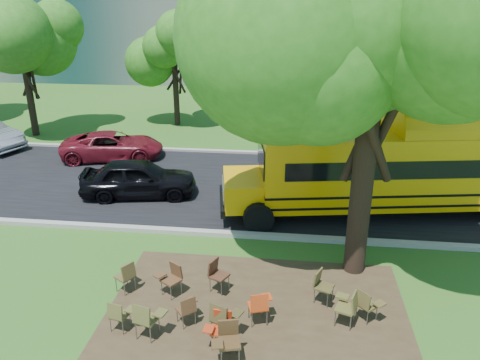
# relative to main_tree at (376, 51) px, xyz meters

# --- Properties ---
(ground) EXTENTS (160.00, 160.00, 0.00)m
(ground) POSITION_rel_main_tree_xyz_m (-3.46, -1.50, -5.78)
(ground) COLOR #315A1C
(ground) RESTS_ON ground
(dirt_patch) EXTENTS (7.00, 4.50, 0.03)m
(dirt_patch) POSITION_rel_main_tree_xyz_m (-2.46, -2.00, -5.76)
(dirt_patch) COLOR #382819
(dirt_patch) RESTS_ON ground
(asphalt_road) EXTENTS (80.00, 8.00, 0.04)m
(asphalt_road) POSITION_rel_main_tree_xyz_m (-3.46, 5.50, -5.76)
(asphalt_road) COLOR black
(asphalt_road) RESTS_ON ground
(kerb_near) EXTENTS (80.00, 0.25, 0.14)m
(kerb_near) POSITION_rel_main_tree_xyz_m (-3.46, 1.50, -5.71)
(kerb_near) COLOR gray
(kerb_near) RESTS_ON ground
(kerb_far) EXTENTS (80.00, 0.25, 0.14)m
(kerb_far) POSITION_rel_main_tree_xyz_m (-3.46, 9.60, -5.71)
(kerb_far) COLOR gray
(kerb_far) RESTS_ON ground
(bg_tree_0) EXTENTS (5.20, 5.20, 7.18)m
(bg_tree_0) POSITION_rel_main_tree_xyz_m (-15.46, 11.50, -1.21)
(bg_tree_0) COLOR black
(bg_tree_0) RESTS_ON ground
(bg_tree_2) EXTENTS (4.80, 4.80, 6.62)m
(bg_tree_2) POSITION_rel_main_tree_xyz_m (-8.46, 14.50, -1.57)
(bg_tree_2) COLOR black
(bg_tree_2) RESTS_ON ground
(bg_tree_3) EXTENTS (5.60, 5.60, 7.84)m
(bg_tree_3) POSITION_rel_main_tree_xyz_m (4.54, 12.50, -0.75)
(bg_tree_3) COLOR black
(bg_tree_3) RESTS_ON ground
(main_tree) EXTENTS (7.20, 7.20, 9.39)m
(main_tree) POSITION_rel_main_tree_xyz_m (0.00, 0.00, 0.00)
(main_tree) COLOR black
(main_tree) RESTS_ON ground
(school_bus) EXTENTS (12.09, 4.48, 2.90)m
(school_bus) POSITION_rel_main_tree_xyz_m (2.36, 3.98, -4.10)
(school_bus) COLOR #DD9A06
(school_bus) RESTS_ON ground
(chair_0) EXTENTS (0.58, 0.46, 0.79)m
(chair_0) POSITION_rel_main_tree_xyz_m (-5.39, -3.16, -5.29)
(chair_0) COLOR brown
(chair_0) RESTS_ON ground
(chair_1) EXTENTS (0.70, 0.55, 0.92)m
(chair_1) POSITION_rel_main_tree_xyz_m (-4.72, -3.33, -5.21)
(chair_1) COLOR #4F4C22
(chair_1) RESTS_ON ground
(chair_2) EXTENTS (0.52, 0.66, 0.77)m
(chair_2) POSITION_rel_main_tree_xyz_m (-3.95, -2.78, -5.30)
(chair_2) COLOR #4F331C
(chair_2) RESTS_ON ground
(chair_3) EXTENTS (0.57, 0.49, 0.84)m
(chair_3) POSITION_rel_main_tree_xyz_m (-3.12, -3.35, -5.26)
(chair_3) COLOR #AB2F12
(chair_3) RESTS_ON ground
(chair_4) EXTENTS (0.74, 0.58, 0.91)m
(chair_4) POSITION_rel_main_tree_xyz_m (-3.11, -3.11, -5.21)
(chair_4) COLOR #423A1C
(chair_4) RESTS_ON ground
(chair_5) EXTENTS (0.61, 0.64, 0.90)m
(chair_5) POSITION_rel_main_tree_xyz_m (-2.91, -3.74, -5.22)
(chair_5) COLOR #4B331A
(chair_5) RESTS_ON ground
(chair_6) EXTENTS (0.55, 0.70, 0.89)m
(chair_6) POSITION_rel_main_tree_xyz_m (-0.40, -2.36, -5.23)
(chair_6) COLOR brown
(chair_6) RESTS_ON ground
(chair_7) EXTENTS (0.69, 0.55, 0.81)m
(chair_7) POSITION_rel_main_tree_xyz_m (0.03, -2.18, -5.28)
(chair_7) COLOR brown
(chair_7) RESTS_ON ground
(chair_8) EXTENTS (0.56, 0.71, 0.84)m
(chair_8) POSITION_rel_main_tree_xyz_m (-5.73, -1.69, -5.26)
(chair_8) COLOR brown
(chair_8) RESTS_ON ground
(chair_9) EXTENTS (0.73, 0.58, 0.86)m
(chair_9) POSITION_rel_main_tree_xyz_m (-4.59, -1.68, -5.25)
(chair_9) COLOR #50321C
(chair_9) RESTS_ON ground
(chair_10) EXTENTS (0.55, 0.71, 0.86)m
(chair_10) POSITION_rel_main_tree_xyz_m (-3.51, -1.41, -5.24)
(chair_10) COLOR #472919
(chair_10) RESTS_ON ground
(chair_11) EXTENTS (0.59, 0.65, 0.87)m
(chair_11) POSITION_rel_main_tree_xyz_m (-2.36, -2.56, -5.24)
(chair_11) COLOR #B43B13
(chair_11) RESTS_ON ground
(chair_12) EXTENTS (0.55, 0.70, 0.86)m
(chair_12) POSITION_rel_main_tree_xyz_m (-0.95, -1.58, -5.25)
(chair_12) COLOR #4B4220
(chair_12) RESTS_ON ground
(black_car) EXTENTS (4.38, 2.37, 1.42)m
(black_car) POSITION_rel_main_tree_xyz_m (-7.34, 4.21, -5.07)
(black_car) COLOR black
(black_car) RESTS_ON ground
(bg_car_red) EXTENTS (4.82, 3.02, 1.24)m
(bg_car_red) POSITION_rel_main_tree_xyz_m (-9.88, 8.19, -5.16)
(bg_car_red) COLOR maroon
(bg_car_red) RESTS_ON ground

